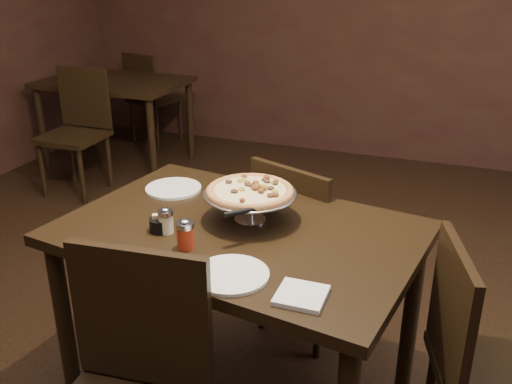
% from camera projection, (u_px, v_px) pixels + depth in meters
% --- Properties ---
extents(room, '(6.04, 7.04, 2.84)m').
position_uv_depth(room, '(264.00, 80.00, 1.80)').
color(room, black).
rests_on(room, ground).
extents(dining_table, '(1.43, 1.07, 0.82)m').
position_uv_depth(dining_table, '(239.00, 253.00, 2.18)').
color(dining_table, black).
rests_on(dining_table, ground).
extents(background_table, '(1.21, 0.81, 0.76)m').
position_uv_depth(background_table, '(115.00, 91.00, 4.96)').
color(background_table, black).
rests_on(background_table, ground).
extents(pizza_stand, '(0.36, 0.36, 0.15)m').
position_uv_depth(pizza_stand, '(250.00, 191.00, 2.15)').
color(pizza_stand, '#B8B8BF').
rests_on(pizza_stand, dining_table).
extents(parmesan_shaker, '(0.06, 0.06, 0.10)m').
position_uv_depth(parmesan_shaker, '(166.00, 221.00, 2.08)').
color(parmesan_shaker, beige).
rests_on(parmesan_shaker, dining_table).
extents(pepper_flake_shaker, '(0.06, 0.06, 0.11)m').
position_uv_depth(pepper_flake_shaker, '(185.00, 234.00, 1.97)').
color(pepper_flake_shaker, maroon).
rests_on(pepper_flake_shaker, dining_table).
extents(packet_caddy, '(0.08, 0.08, 0.06)m').
position_uv_depth(packet_caddy, '(160.00, 224.00, 2.10)').
color(packet_caddy, black).
rests_on(packet_caddy, dining_table).
extents(napkin_stack, '(0.15, 0.15, 0.02)m').
position_uv_depth(napkin_stack, '(301.00, 295.00, 1.70)').
color(napkin_stack, silver).
rests_on(napkin_stack, dining_table).
extents(plate_left, '(0.24, 0.24, 0.01)m').
position_uv_depth(plate_left, '(173.00, 188.00, 2.48)').
color(plate_left, white).
rests_on(plate_left, dining_table).
extents(plate_near, '(0.25, 0.25, 0.01)m').
position_uv_depth(plate_near, '(231.00, 275.00, 1.81)').
color(plate_near, white).
rests_on(plate_near, dining_table).
extents(serving_spatula, '(0.17, 0.17, 0.02)m').
position_uv_depth(serving_spatula, '(241.00, 212.00, 1.98)').
color(serving_spatula, '#B8B8BF').
rests_on(serving_spatula, pizza_stand).
extents(chair_far, '(0.56, 0.56, 0.92)m').
position_uv_depth(chair_far, '(304.00, 244.00, 2.69)').
color(chair_far, black).
rests_on(chair_far, ground).
extents(chair_side, '(0.53, 0.53, 0.92)m').
position_uv_depth(chair_side, '(481.00, 360.00, 1.93)').
color(chair_side, black).
rests_on(chair_side, ground).
extents(bg_chair_far, '(0.51, 0.51, 0.89)m').
position_uv_depth(bg_chair_far, '(150.00, 94.00, 5.60)').
color(bg_chair_far, black).
rests_on(bg_chair_far, ground).
extents(bg_chair_near, '(0.45, 0.45, 0.96)m').
position_uv_depth(bg_chair_near, '(78.00, 126.00, 4.44)').
color(bg_chair_near, black).
rests_on(bg_chair_near, ground).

